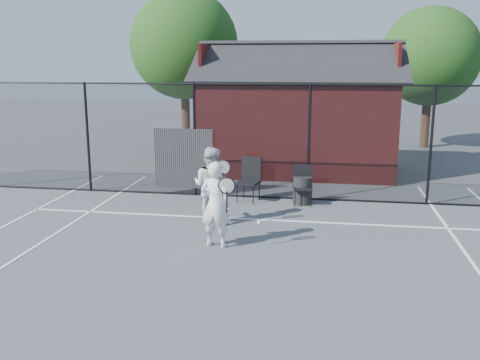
# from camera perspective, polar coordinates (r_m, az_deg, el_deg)

# --- Properties ---
(ground) EXTENTS (80.00, 80.00, 0.00)m
(ground) POSITION_cam_1_polar(r_m,az_deg,el_deg) (9.45, -0.16, -9.48)
(ground) COLOR #4F555A
(ground) RESTS_ON ground
(court_lines) EXTENTS (11.02, 18.00, 0.01)m
(court_lines) POSITION_cam_1_polar(r_m,az_deg,el_deg) (8.26, -1.68, -12.85)
(court_lines) COLOR white
(court_lines) RESTS_ON ground
(fence) EXTENTS (22.04, 3.00, 3.00)m
(fence) POSITION_cam_1_polar(r_m,az_deg,el_deg) (13.91, 1.94, 3.89)
(fence) COLOR black
(fence) RESTS_ON ground
(clubhouse) EXTENTS (6.50, 4.36, 4.19)m
(clubhouse) POSITION_cam_1_polar(r_m,az_deg,el_deg) (17.77, 6.19, 6.24)
(clubhouse) COLOR maroon
(clubhouse) RESTS_ON ground
(tree_left) EXTENTS (4.48, 4.48, 6.44)m
(tree_left) POSITION_cam_1_polar(r_m,az_deg,el_deg) (22.93, -5.97, 14.13)
(tree_left) COLOR #302113
(tree_left) RESTS_ON ground
(tree_right) EXTENTS (3.97, 3.97, 5.70)m
(tree_right) POSITION_cam_1_polar(r_m,az_deg,el_deg) (23.50, 19.64, 12.27)
(tree_right) COLOR #302113
(tree_right) RESTS_ON ground
(player_front) EXTENTS (0.79, 0.61, 1.69)m
(player_front) POSITION_cam_1_polar(r_m,az_deg,el_deg) (10.32, -2.61, -2.60)
(player_front) COLOR white
(player_front) RESTS_ON ground
(player_back) EXTENTS (1.00, 0.85, 1.72)m
(player_back) POSITION_cam_1_polar(r_m,az_deg,el_deg) (11.80, -3.12, -0.59)
(player_back) COLOR silver
(player_back) RESTS_ON ground
(chair_left) EXTENTS (0.52, 0.53, 0.97)m
(chair_left) POSITION_cam_1_polar(r_m,az_deg,el_deg) (13.44, 6.70, -0.68)
(chair_left) COLOR black
(chair_left) RESTS_ON ground
(chair_right) EXTENTS (0.65, 0.66, 1.11)m
(chair_right) POSITION_cam_1_polar(r_m,az_deg,el_deg) (13.71, 0.90, -0.03)
(chair_right) COLOR black
(chair_right) RESTS_ON ground
(waste_bin) EXTENTS (0.57, 0.57, 0.70)m
(waste_bin) POSITION_cam_1_polar(r_m,az_deg,el_deg) (13.62, 6.70, -1.09)
(waste_bin) COLOR black
(waste_bin) RESTS_ON ground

